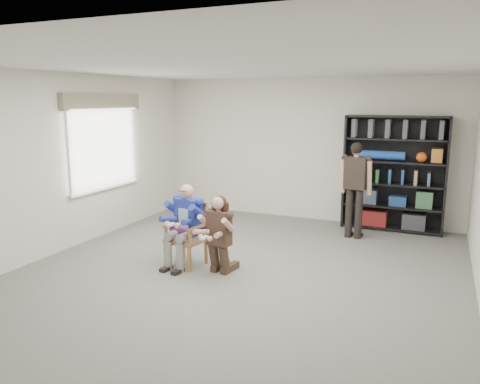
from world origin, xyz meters
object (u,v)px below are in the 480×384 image
at_px(seated_man, 186,225).
at_px(armchair, 186,234).
at_px(kneeling_woman, 218,235).
at_px(bookshelf, 394,174).
at_px(standing_man, 355,191).

bearing_deg(seated_man, armchair, 0.00).
bearing_deg(kneeling_woman, armchair, 176.02).
relative_size(armchair, bookshelf, 0.44).
bearing_deg(standing_man, bookshelf, 63.06).
relative_size(armchair, seated_man, 0.77).
distance_m(armchair, bookshelf, 4.11).
xyz_separation_m(seated_man, kneeling_woman, (0.58, -0.12, -0.05)).
bearing_deg(armchair, bookshelf, 59.07).
height_order(armchair, bookshelf, bookshelf).
bearing_deg(seated_man, standing_man, 57.72).
bearing_deg(seated_man, bookshelf, 59.07).
bearing_deg(armchair, standing_man, 57.72).
height_order(kneeling_woman, bookshelf, bookshelf).
height_order(kneeling_woman, standing_man, standing_man).
distance_m(bookshelf, standing_man, 1.00).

